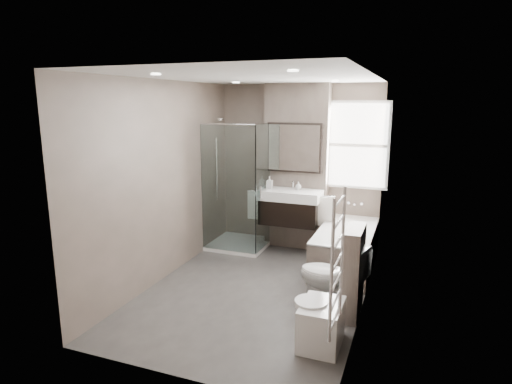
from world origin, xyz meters
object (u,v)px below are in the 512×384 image
at_px(bathtub, 346,247).
at_px(bidet, 321,323).
at_px(toilet, 332,277).
at_px(vanity, 290,207).

relative_size(bathtub, bidet, 2.91).
xyz_separation_m(bathtub, toilet, (0.05, -1.31, 0.08)).
distance_m(vanity, toilet, 1.93).
distance_m(toilet, bidet, 0.78).
bearing_deg(vanity, bathtub, -19.37).
relative_size(bathtub, toilet, 2.04).
height_order(toilet, bidet, toilet).
xyz_separation_m(vanity, bidet, (1.01, -2.40, -0.52)).
xyz_separation_m(vanity, bathtub, (0.92, -0.33, -0.43)).
distance_m(bathtub, bidet, 2.08).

